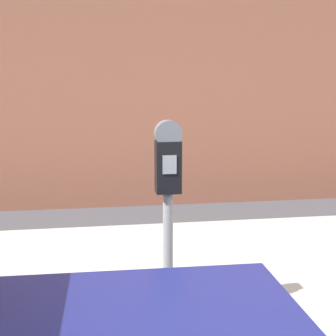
% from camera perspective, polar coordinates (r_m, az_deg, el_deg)
% --- Properties ---
extents(sidewalk, '(24.00, 2.80, 0.14)m').
position_cam_1_polar(sidewalk, '(4.50, -0.15, -12.83)').
color(sidewalk, '#BCB7AD').
rests_on(sidewalk, ground_plane).
extents(parking_meter, '(0.17, 0.13, 1.46)m').
position_cam_1_polar(parking_meter, '(3.11, 0.00, -2.75)').
color(parking_meter, gray).
rests_on(parking_meter, sidewalk).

